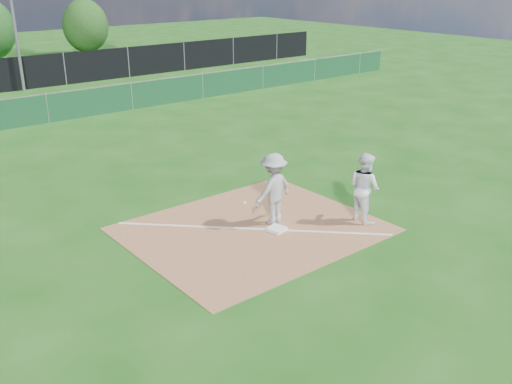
# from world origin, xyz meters

# --- Properties ---
(ground) EXTENTS (90.00, 90.00, 0.00)m
(ground) POSITION_xyz_m (0.00, 10.00, 0.00)
(ground) COLOR #184E10
(ground) RESTS_ON ground
(infield_dirt) EXTENTS (6.00, 5.00, 0.02)m
(infield_dirt) POSITION_xyz_m (0.00, 1.00, 0.01)
(infield_dirt) COLOR #99623D
(infield_dirt) RESTS_ON ground
(foul_line) EXTENTS (5.01, 5.01, 0.01)m
(foul_line) POSITION_xyz_m (0.00, 1.00, 0.03)
(foul_line) COLOR white
(foul_line) RESTS_ON infield_dirt
(green_fence) EXTENTS (44.00, 0.05, 1.20)m
(green_fence) POSITION_xyz_m (0.00, 15.00, 0.60)
(green_fence) COLOR #0F3A1F
(green_fence) RESTS_ON ground
(light_pole) EXTENTS (0.16, 0.16, 8.00)m
(light_pole) POSITION_xyz_m (1.50, 22.70, 4.00)
(light_pole) COLOR slate
(light_pole) RESTS_ON ground
(first_base) EXTENTS (0.49, 0.49, 0.08)m
(first_base) POSITION_xyz_m (0.40, 0.54, 0.06)
(first_base) COLOR white
(first_base) RESTS_ON infield_dirt
(play_at_first) EXTENTS (1.84, 0.85, 1.87)m
(play_at_first) POSITION_xyz_m (0.67, 0.99, 0.95)
(play_at_first) COLOR #B4B4B6
(play_at_first) RESTS_ON infield_dirt
(runner) EXTENTS (0.81, 0.98, 1.85)m
(runner) POSITION_xyz_m (2.62, -0.36, 0.92)
(runner) COLOR white
(runner) RESTS_ON ground
(car_right) EXTENTS (4.61, 3.16, 1.24)m
(car_right) POSITION_xyz_m (6.47, 26.74, 0.63)
(car_right) COLOR black
(car_right) RESTS_ON parking_lot
(tree_right) EXTENTS (3.46, 3.46, 4.10)m
(tree_right) POSITION_xyz_m (10.35, 34.41, 2.11)
(tree_right) COLOR #382316
(tree_right) RESTS_ON ground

